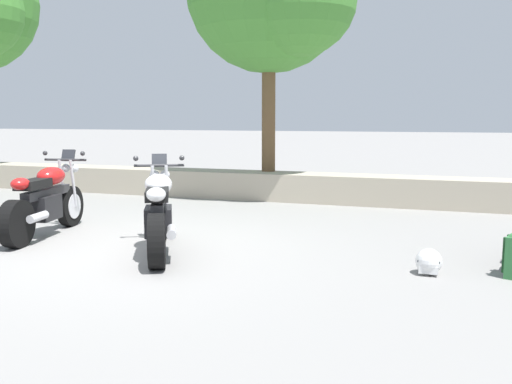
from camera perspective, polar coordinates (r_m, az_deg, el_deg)
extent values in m
plane|color=gray|center=(7.13, -13.64, -5.94)|extent=(120.00, 120.00, 0.00)
cube|color=#A89E89|center=(11.37, -0.70, 0.74)|extent=(36.00, 0.80, 0.55)
cylinder|color=black|center=(8.91, -18.76, -1.39)|extent=(0.25, 0.64, 0.62)
cylinder|color=black|center=(7.68, -23.64, -3.05)|extent=(0.29, 0.64, 0.62)
cylinder|color=silver|center=(8.91, -18.76, -1.39)|extent=(0.23, 0.41, 0.38)
cube|color=black|center=(8.23, -21.22, -1.53)|extent=(0.40, 0.53, 0.34)
cube|color=#2D2D30|center=(8.29, -20.95, -0.06)|extent=(0.33, 1.11, 0.12)
ellipsoid|color=red|center=(8.39, -20.52, 1.57)|extent=(0.43, 0.57, 0.26)
cube|color=black|center=(7.98, -22.16, 0.76)|extent=(0.36, 0.60, 0.12)
ellipsoid|color=red|center=(7.72, -23.30, 0.78)|extent=(0.27, 0.31, 0.16)
cylinder|color=#2D2D30|center=(8.76, -19.20, 3.18)|extent=(0.66, 0.15, 0.04)
sphere|color=silver|center=(8.93, -19.14, 2.36)|extent=(0.13, 0.13, 0.13)
sphere|color=silver|center=(8.86, -18.34, 2.36)|extent=(0.13, 0.13, 0.13)
cube|color=#26282D|center=(8.84, -18.92, 3.63)|extent=(0.21, 0.13, 0.18)
cylinder|color=silver|center=(7.79, -21.73, -2.43)|extent=(0.18, 0.39, 0.11)
cylinder|color=silver|center=(8.87, -19.49, 0.88)|extent=(0.07, 0.17, 0.73)
cylinder|color=silver|center=(8.79, -18.45, 0.87)|extent=(0.07, 0.17, 0.73)
sphere|color=#2D2D30|center=(8.86, -21.07, 3.79)|extent=(0.07, 0.07, 0.07)
sphere|color=#2D2D30|center=(8.58, -17.57, 3.84)|extent=(0.07, 0.07, 0.07)
cylinder|color=black|center=(7.58, -9.88, -2.65)|extent=(0.40, 0.62, 0.62)
cylinder|color=black|center=(6.17, -10.28, -5.04)|extent=(0.44, 0.63, 0.62)
cylinder|color=silver|center=(7.58, -9.88, -2.65)|extent=(0.32, 0.42, 0.38)
cube|color=black|center=(6.80, -10.09, -2.98)|extent=(0.50, 0.57, 0.34)
cube|color=#2D2D30|center=(6.87, -10.10, -1.18)|extent=(0.62, 1.05, 0.12)
ellipsoid|color=white|center=(6.98, -10.10, 0.79)|extent=(0.54, 0.62, 0.26)
cube|color=black|center=(6.52, -10.24, -0.24)|extent=(0.48, 0.62, 0.12)
ellipsoid|color=white|center=(6.21, -10.34, -0.26)|extent=(0.32, 0.35, 0.16)
cylinder|color=#2D2D30|center=(7.40, -10.03, 2.73)|extent=(0.61, 0.33, 0.04)
sphere|color=silver|center=(7.56, -10.50, 1.76)|extent=(0.13, 0.13, 0.13)
sphere|color=silver|center=(7.55, -9.44, 1.78)|extent=(0.13, 0.13, 0.13)
cube|color=#26282D|center=(7.50, -10.01, 3.26)|extent=(0.22, 0.17, 0.18)
cylinder|color=silver|center=(6.39, -8.77, -4.11)|extent=(0.27, 0.39, 0.11)
cylinder|color=silver|center=(7.48, -10.64, 0.00)|extent=(0.11, 0.17, 0.73)
cylinder|color=silver|center=(7.48, -9.26, 0.03)|extent=(0.11, 0.17, 0.73)
sphere|color=#2D2D30|center=(7.37, -12.39, 3.43)|extent=(0.07, 0.07, 0.07)
sphere|color=#2D2D30|center=(7.35, -7.71, 3.53)|extent=(0.07, 0.07, 0.07)
cube|color=#193A1E|center=(6.47, 24.72, -5.67)|extent=(0.04, 0.06, 0.37)
cube|color=#193A1E|center=(6.31, 24.39, -5.97)|extent=(0.04, 0.06, 0.37)
sphere|color=silver|center=(6.17, 17.51, -6.90)|extent=(0.28, 0.28, 0.28)
ellipsoid|color=black|center=(6.09, 17.50, -6.98)|extent=(0.23, 0.06, 0.12)
cube|color=silver|center=(6.11, 17.47, -7.71)|extent=(0.20, 0.08, 0.08)
cylinder|color=brown|center=(11.41, 1.32, 8.24)|extent=(0.28, 0.28, 2.42)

